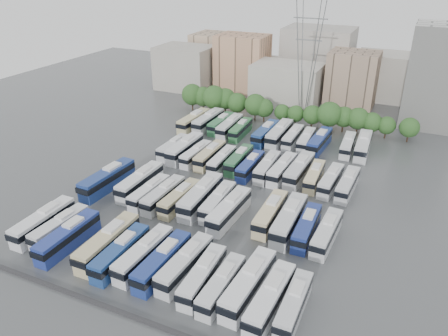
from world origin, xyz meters
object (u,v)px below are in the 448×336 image
at_px(bus_r0_s12, 270,298).
at_px(bus_r3_s2, 221,123).
at_px(bus_r1_s3, 149,192).
at_px(bus_r1_s10, 270,213).
at_px(bus_r0_s5, 121,252).
at_px(bus_r1_s7, 218,202).
at_px(bus_r2_s12, 331,180).
at_px(bus_r3_s12, 348,145).
at_px(bus_r2_s2, 185,148).
at_px(bus_r2_s10, 299,170).
at_px(bus_r0_s7, 163,261).
at_px(bus_r2_s6, 239,160).
at_px(bus_r2_s1, 173,147).
at_px(bus_r2_s8, 267,167).
at_px(bus_r1_s8, 229,210).
at_px(bus_r2_s5, 222,160).
at_px(bus_r3_s4, 241,129).
at_px(bus_r0_s13, 294,304).
at_px(bus_r1_s5, 180,198).
at_px(bus_r1_s6, 201,196).
at_px(bus_r3_s8, 293,137).
at_px(bus_r3_s10, 319,141).
at_px(apartment_tower, 436,77).
at_px(bus_r2_s7, 250,166).
at_px(electricity_pylon, 308,50).
at_px(bus_r0_s11, 249,284).
at_px(bus_r0_s2, 68,237).
at_px(bus_r0_s8, 185,264).
at_px(bus_r3_s6, 265,133).
at_px(bus_r0_s9, 203,276).
at_px(bus_r0_s4, 108,242).
at_px(bus_r0_s6, 144,254).
at_px(bus_r1_s2, 140,181).
at_px(bus_r0_s0, 43,221).
at_px(bus_r1_s4, 163,195).
at_px(bus_r3_s13, 363,145).
at_px(bus_r0_s10, 222,285).
at_px(bus_r1_s13, 327,233).
at_px(bus_r2_s3, 196,154).
at_px(bus_r2_s4, 210,155).
at_px(bus_r0_s1, 60,227).
at_px(bus_r3_s0, 194,121).
at_px(bus_r3_s1, 208,121).
at_px(bus_r3_s3, 230,126).
at_px(bus_r1_s12, 307,227).

relative_size(bus_r0_s12, bus_r3_s2, 1.08).
bearing_deg(bus_r1_s3, bus_r1_s10, 7.14).
bearing_deg(bus_r0_s5, bus_r1_s7, 70.24).
bearing_deg(bus_r2_s12, bus_r3_s12, 93.63).
xyz_separation_m(bus_r2_s2, bus_r2_s10, (26.48, 0.13, 0.00)).
height_order(bus_r0_s7, bus_r2_s6, bus_r0_s7).
relative_size(bus_r2_s1, bus_r2_s8, 0.95).
height_order(bus_r1_s8, bus_r2_s5, bus_r1_s8).
bearing_deg(bus_r3_s4, bus_r0_s13, -63.22).
relative_size(bus_r1_s5, bus_r1_s6, 0.83).
relative_size(bus_r3_s8, bus_r3_s10, 0.89).
bearing_deg(bus_r1_s3, apartment_tower, 56.89).
bearing_deg(bus_r2_s7, bus_r3_s2, 128.70).
distance_m(electricity_pylon, bus_r0_s12, 77.97).
height_order(apartment_tower, bus_r0_s11, apartment_tower).
distance_m(bus_r0_s2, bus_r0_s8, 19.83).
bearing_deg(bus_r3_s6, bus_r0_s9, -78.04).
height_order(bus_r2_s5, bus_r3_s4, bus_r3_s4).
distance_m(bus_r0_s5, bus_r0_s9, 13.32).
bearing_deg(bus_r0_s4, bus_r0_s6, -0.30).
height_order(bus_r1_s2, bus_r2_s8, bus_r1_s2).
relative_size(bus_r0_s0, bus_r1_s4, 1.08).
relative_size(bus_r1_s4, bus_r3_s13, 0.89).
height_order(bus_r0_s13, bus_r3_s13, bus_r3_s13).
relative_size(bus_r1_s7, bus_r2_s7, 1.05).
bearing_deg(bus_r1_s5, bus_r0_s10, -44.62).
bearing_deg(bus_r2_s12, bus_r3_s8, 128.32).
bearing_deg(bus_r0_s2, bus_r3_s6, 76.52).
distance_m(bus_r0_s4, bus_r1_s13, 34.05).
relative_size(bus_r0_s5, bus_r2_s3, 1.10).
relative_size(bus_r3_s2, bus_r3_s10, 0.91).
bearing_deg(bus_r2_s4, bus_r3_s13, 32.41).
relative_size(bus_r0_s8, bus_r1_s3, 1.12).
bearing_deg(bus_r0_s4, bus_r0_s10, -3.92).
distance_m(bus_r0_s6, bus_r0_s13, 22.91).
relative_size(bus_r1_s6, bus_r1_s10, 1.12).
distance_m(bus_r0_s1, bus_r0_s8, 23.02).
bearing_deg(bus_r1_s13, bus_r0_s4, -148.43).
xyz_separation_m(bus_r1_s4, bus_r3_s0, (-13.29, 36.51, 0.22)).
distance_m(bus_r3_s1, bus_r3_s12, 36.19).
bearing_deg(bus_r2_s5, bus_r1_s2, -123.25).
distance_m(bus_r0_s0, bus_r0_s12, 39.77).
height_order(bus_r2_s4, bus_r3_s2, bus_r2_s4).
bearing_deg(bus_r0_s5, bus_r2_s7, 78.97).
bearing_deg(bus_r3_s3, bus_r1_s6, -75.48).
xyz_separation_m(bus_r0_s8, bus_r1_s12, (13.29, 16.39, -0.10)).
height_order(bus_r0_s0, bus_r2_s1, bus_r0_s0).
relative_size(bus_r0_s8, bus_r1_s13, 1.06).
xyz_separation_m(bus_r1_s12, bus_r3_s13, (3.12, 37.52, 0.23)).
height_order(bus_r1_s8, bus_r1_s10, bus_r1_s8).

